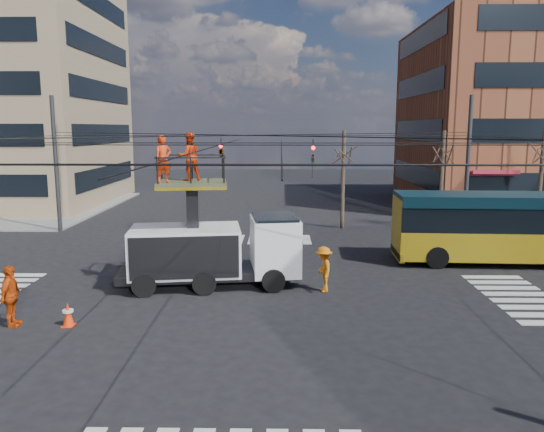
{
  "coord_description": "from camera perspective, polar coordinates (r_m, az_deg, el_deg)",
  "views": [
    {
      "loc": [
        1.18,
        -18.88,
        6.18
      ],
      "look_at": [
        0.83,
        2.04,
        2.67
      ],
      "focal_mm": 35.0,
      "sensor_mm": 36.0,
      "label": 1
    }
  ],
  "objects": [
    {
      "name": "building_ne",
      "position": [
        47.64,
        27.23,
        9.48
      ],
      "size": [
        20.06,
        16.06,
        14.0
      ],
      "color": "brown",
      "rests_on": "ground"
    },
    {
      "name": "sidewalk_ne",
      "position": [
        44.95,
        27.1,
        0.65
      ],
      "size": [
        18.0,
        18.0,
        0.12
      ],
      "primitive_type": "cube",
      "color": "slate",
      "rests_on": "ground"
    },
    {
      "name": "utility_truck",
      "position": [
        20.81,
        -6.28,
        -2.12
      ],
      "size": [
        7.25,
        3.4,
        6.0
      ],
      "rotation": [
        0.0,
        0.0,
        0.14
      ],
      "color": "black",
      "rests_on": "ground"
    },
    {
      "name": "flagger",
      "position": [
        20.22,
        5.58,
        -5.73
      ],
      "size": [
        0.78,
        1.2,
        1.75
      ],
      "primitive_type": "imported",
      "rotation": [
        0.0,
        0.0,
        -1.45
      ],
      "color": "orange",
      "rests_on": "ground"
    },
    {
      "name": "ground",
      "position": [
        19.9,
        -2.53,
        -8.58
      ],
      "size": [
        120.0,
        120.0,
        0.0
      ],
      "primitive_type": "plane",
      "color": "black",
      "rests_on": "ground"
    },
    {
      "name": "crosswalks",
      "position": [
        19.89,
        -2.53,
        -8.56
      ],
      "size": [
        22.4,
        22.4,
        0.02
      ],
      "primitive_type": null,
      "color": "silver",
      "rests_on": "ground"
    },
    {
      "name": "tree_a",
      "position": [
        32.64,
        7.72,
        6.71
      ],
      "size": [
        2.0,
        2.0,
        6.0
      ],
      "color": "#382B21",
      "rests_on": "ground"
    },
    {
      "name": "tree_c",
      "position": [
        36.07,
        27.12,
        6.02
      ],
      "size": [
        2.0,
        2.0,
        6.0
      ],
      "color": "#382B21",
      "rests_on": "ground"
    },
    {
      "name": "city_bus",
      "position": [
        26.58,
        24.8,
        -1.02
      ],
      "size": [
        10.98,
        3.13,
        3.2
      ],
      "rotation": [
        0.0,
        0.0,
        -0.05
      ],
      "color": "gold",
      "rests_on": "ground"
    },
    {
      "name": "traffic_cone",
      "position": [
        18.09,
        -21.09,
        -9.84
      ],
      "size": [
        0.36,
        0.36,
        0.77
      ],
      "primitive_type": "cone",
      "color": "#FB320A",
      "rests_on": "ground"
    },
    {
      "name": "tree_b",
      "position": [
        33.87,
        17.92,
        6.44
      ],
      "size": [
        2.0,
        2.0,
        6.0
      ],
      "color": "#382B21",
      "rests_on": "ground"
    },
    {
      "name": "worker_ground",
      "position": [
        18.56,
        -26.3,
        -7.75
      ],
      "size": [
        0.54,
        1.18,
        1.97
      ],
      "primitive_type": "imported",
      "rotation": [
        0.0,
        0.0,
        1.63
      ],
      "color": "#CF440D",
      "rests_on": "ground"
    },
    {
      "name": "overhead_network",
      "position": [
        19.41,
        -2.76,
        3.92
      ],
      "size": [
        24.24,
        24.24,
        8.0
      ],
      "color": "#2D2D30",
      "rests_on": "ground"
    }
  ]
}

